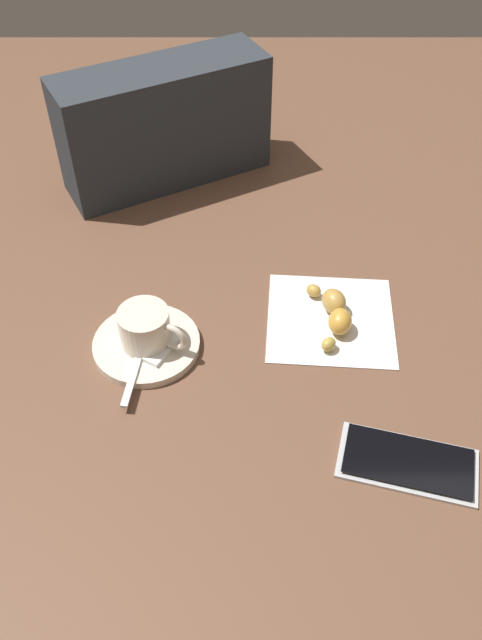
{
  "coord_description": "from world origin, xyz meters",
  "views": [
    {
      "loc": [
        -0.01,
        -0.6,
        0.64
      ],
      "look_at": [
        -0.01,
        -0.01,
        0.03
      ],
      "focal_mm": 37.19,
      "sensor_mm": 36.0,
      "label": 1
    }
  ],
  "objects_px": {
    "saucer": "(147,344)",
    "teaspoon": "(142,346)",
    "laptop_bag": "(165,125)",
    "espresso_cup": "(147,328)",
    "cell_phone": "(408,463)",
    "croissant": "(335,312)",
    "napkin": "(331,319)",
    "sugar_packet": "(164,347)"
  },
  "relations": [
    {
      "from": "croissant",
      "to": "cell_phone",
      "type": "xyz_separation_m",
      "value": [
        0.06,
        -0.22,
        -0.01
      ]
    },
    {
      "from": "croissant",
      "to": "teaspoon",
      "type": "bearing_deg",
      "value": -167.59
    },
    {
      "from": "teaspoon",
      "to": "laptop_bag",
      "type": "height_order",
      "value": "laptop_bag"
    },
    {
      "from": "sugar_packet",
      "to": "cell_phone",
      "type": "bearing_deg",
      "value": -89.71
    },
    {
      "from": "teaspoon",
      "to": "napkin",
      "type": "xyz_separation_m",
      "value": [
        0.24,
        0.06,
        -0.01
      ]
    },
    {
      "from": "saucer",
      "to": "espresso_cup",
      "type": "distance_m",
      "value": 0.03
    },
    {
      "from": "sugar_packet",
      "to": "croissant",
      "type": "bearing_deg",
      "value": -45.35
    },
    {
      "from": "teaspoon",
      "to": "napkin",
      "type": "bearing_deg",
      "value": 13.4
    },
    {
      "from": "croissant",
      "to": "laptop_bag",
      "type": "height_order",
      "value": "laptop_bag"
    },
    {
      "from": "teaspoon",
      "to": "laptop_bag",
      "type": "xyz_separation_m",
      "value": [
        0.0,
        0.4,
        0.08
      ]
    },
    {
      "from": "saucer",
      "to": "teaspoon",
      "type": "distance_m",
      "value": 0.01
    },
    {
      "from": "saucer",
      "to": "cell_phone",
      "type": "relative_size",
      "value": 0.83
    },
    {
      "from": "saucer",
      "to": "sugar_packet",
      "type": "distance_m",
      "value": 0.03
    },
    {
      "from": "napkin",
      "to": "sugar_packet",
      "type": "bearing_deg",
      "value": -164.2
    },
    {
      "from": "teaspoon",
      "to": "espresso_cup",
      "type": "bearing_deg",
      "value": 54.25
    },
    {
      "from": "saucer",
      "to": "napkin",
      "type": "height_order",
      "value": "saucer"
    },
    {
      "from": "teaspoon",
      "to": "croissant",
      "type": "bearing_deg",
      "value": 12.41
    },
    {
      "from": "espresso_cup",
      "to": "teaspoon",
      "type": "relative_size",
      "value": 0.61
    },
    {
      "from": "teaspoon",
      "to": "napkin",
      "type": "distance_m",
      "value": 0.25
    },
    {
      "from": "saucer",
      "to": "sugar_packet",
      "type": "relative_size",
      "value": 2.25
    },
    {
      "from": "saucer",
      "to": "laptop_bag",
      "type": "height_order",
      "value": "laptop_bag"
    },
    {
      "from": "espresso_cup",
      "to": "teaspoon",
      "type": "height_order",
      "value": "espresso_cup"
    },
    {
      "from": "espresso_cup",
      "to": "cell_phone",
      "type": "xyz_separation_m",
      "value": [
        0.3,
        -0.17,
        -0.03
      ]
    },
    {
      "from": "sugar_packet",
      "to": "napkin",
      "type": "bearing_deg",
      "value": -44.22
    },
    {
      "from": "croissant",
      "to": "laptop_bag",
      "type": "bearing_deg",
      "value": 125.59
    },
    {
      "from": "espresso_cup",
      "to": "napkin",
      "type": "distance_m",
      "value": 0.25
    },
    {
      "from": "teaspoon",
      "to": "napkin",
      "type": "height_order",
      "value": "teaspoon"
    },
    {
      "from": "sugar_packet",
      "to": "saucer",
      "type": "bearing_deg",
      "value": 91.68
    },
    {
      "from": "sugar_packet",
      "to": "croissant",
      "type": "height_order",
      "value": "croissant"
    },
    {
      "from": "croissant",
      "to": "cell_phone",
      "type": "relative_size",
      "value": 0.75
    },
    {
      "from": "sugar_packet",
      "to": "laptop_bag",
      "type": "relative_size",
      "value": 0.18
    },
    {
      "from": "cell_phone",
      "to": "laptop_bag",
      "type": "bearing_deg",
      "value": 118.61
    },
    {
      "from": "sugar_packet",
      "to": "laptop_bag",
      "type": "height_order",
      "value": "laptop_bag"
    },
    {
      "from": "sugar_packet",
      "to": "napkin",
      "type": "xyz_separation_m",
      "value": [
        0.22,
        0.06,
        -0.01
      ]
    },
    {
      "from": "teaspoon",
      "to": "croissant",
      "type": "relative_size",
      "value": 1.16
    },
    {
      "from": "saucer",
      "to": "napkin",
      "type": "relative_size",
      "value": 0.82
    },
    {
      "from": "cell_phone",
      "to": "laptop_bag",
      "type": "xyz_separation_m",
      "value": [
        -0.31,
        0.56,
        0.09
      ]
    },
    {
      "from": "espresso_cup",
      "to": "cell_phone",
      "type": "height_order",
      "value": "espresso_cup"
    },
    {
      "from": "napkin",
      "to": "cell_phone",
      "type": "distance_m",
      "value": 0.23
    },
    {
      "from": "saucer",
      "to": "espresso_cup",
      "type": "xyz_separation_m",
      "value": [
        0.0,
        -0.0,
        0.03
      ]
    },
    {
      "from": "sugar_packet",
      "to": "croissant",
      "type": "relative_size",
      "value": 0.49
    },
    {
      "from": "espresso_cup",
      "to": "croissant",
      "type": "distance_m",
      "value": 0.25
    }
  ]
}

